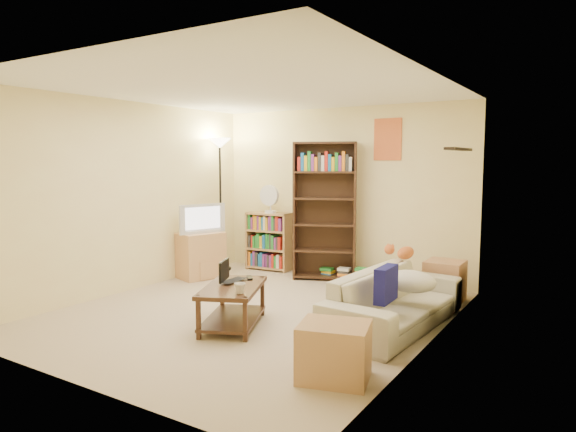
{
  "coord_description": "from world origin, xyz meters",
  "views": [
    {
      "loc": [
        3.35,
        -4.61,
        1.71
      ],
      "look_at": [
        0.06,
        0.68,
        1.05
      ],
      "focal_mm": 32.0,
      "sensor_mm": 36.0,
      "label": 1
    }
  ],
  "objects_px": {
    "tv_stand": "(201,255)",
    "short_bookshelf": "(269,241)",
    "side_table": "(445,281)",
    "laptop": "(237,282)",
    "television": "(200,218)",
    "mug": "(240,288)",
    "end_cabinet": "(334,352)",
    "sofa": "(395,300)",
    "tabby_cat": "(403,252)",
    "coffee_table": "(233,300)",
    "desk_fan": "(270,198)",
    "tall_bookshelf": "(325,208)",
    "floor_lamp": "(220,165)"
  },
  "relations": [
    {
      "from": "desk_fan",
      "to": "end_cabinet",
      "type": "distance_m",
      "value": 4.23
    },
    {
      "from": "mug",
      "to": "side_table",
      "type": "bearing_deg",
      "value": 60.54
    },
    {
      "from": "sofa",
      "to": "tabby_cat",
      "type": "relative_size",
      "value": 4.45
    },
    {
      "from": "tv_stand",
      "to": "tall_bookshelf",
      "type": "xyz_separation_m",
      "value": [
        1.61,
        0.87,
        0.72
      ]
    },
    {
      "from": "laptop",
      "to": "television",
      "type": "bearing_deg",
      "value": 51.79
    },
    {
      "from": "short_bookshelf",
      "to": "side_table",
      "type": "distance_m",
      "value": 2.91
    },
    {
      "from": "desk_fan",
      "to": "laptop",
      "type": "bearing_deg",
      "value": -63.42
    },
    {
      "from": "coffee_table",
      "to": "laptop",
      "type": "xyz_separation_m",
      "value": [
        -0.03,
        0.12,
        0.17
      ]
    },
    {
      "from": "short_bookshelf",
      "to": "side_table",
      "type": "relative_size",
      "value": 1.81
    },
    {
      "from": "sofa",
      "to": "side_table",
      "type": "bearing_deg",
      "value": -3.42
    },
    {
      "from": "tabby_cat",
      "to": "television",
      "type": "xyz_separation_m",
      "value": [
        -3.05,
        -0.1,
        0.23
      ]
    },
    {
      "from": "desk_fan",
      "to": "floor_lamp",
      "type": "bearing_deg",
      "value": -152.81
    },
    {
      "from": "coffee_table",
      "to": "short_bookshelf",
      "type": "bearing_deg",
      "value": 92.64
    },
    {
      "from": "tv_stand",
      "to": "side_table",
      "type": "distance_m",
      "value": 3.47
    },
    {
      "from": "tv_stand",
      "to": "end_cabinet",
      "type": "bearing_deg",
      "value": -14.11
    },
    {
      "from": "laptop",
      "to": "short_bookshelf",
      "type": "bearing_deg",
      "value": 27.65
    },
    {
      "from": "desk_fan",
      "to": "mug",
      "type": "bearing_deg",
      "value": -61.4
    },
    {
      "from": "tabby_cat",
      "to": "coffee_table",
      "type": "relative_size",
      "value": 0.41
    },
    {
      "from": "floor_lamp",
      "to": "tabby_cat",
      "type": "bearing_deg",
      "value": -8.93
    },
    {
      "from": "tv_stand",
      "to": "end_cabinet",
      "type": "relative_size",
      "value": 1.25
    },
    {
      "from": "tabby_cat",
      "to": "end_cabinet",
      "type": "bearing_deg",
      "value": -83.72
    },
    {
      "from": "sofa",
      "to": "side_table",
      "type": "xyz_separation_m",
      "value": [
        0.17,
        1.27,
        -0.04
      ]
    },
    {
      "from": "tall_bookshelf",
      "to": "floor_lamp",
      "type": "distance_m",
      "value": 1.83
    },
    {
      "from": "sofa",
      "to": "desk_fan",
      "type": "relative_size",
      "value": 4.56
    },
    {
      "from": "coffee_table",
      "to": "mug",
      "type": "bearing_deg",
      "value": -64.08
    },
    {
      "from": "sofa",
      "to": "tv_stand",
      "type": "xyz_separation_m",
      "value": [
        -3.25,
        0.67,
        0.05
      ]
    },
    {
      "from": "tabby_cat",
      "to": "laptop",
      "type": "distance_m",
      "value": 2.0
    },
    {
      "from": "tall_bookshelf",
      "to": "short_bookshelf",
      "type": "bearing_deg",
      "value": 150.7
    },
    {
      "from": "coffee_table",
      "to": "desk_fan",
      "type": "relative_size",
      "value": 2.52
    },
    {
      "from": "tv_stand",
      "to": "short_bookshelf",
      "type": "relative_size",
      "value": 0.74
    },
    {
      "from": "sofa",
      "to": "mug",
      "type": "relative_size",
      "value": 16.27
    },
    {
      "from": "tabby_cat",
      "to": "coffee_table",
      "type": "distance_m",
      "value": 2.1
    },
    {
      "from": "coffee_table",
      "to": "floor_lamp",
      "type": "xyz_separation_m",
      "value": [
        -1.92,
        2.15,
        1.37
      ]
    },
    {
      "from": "tabby_cat",
      "to": "end_cabinet",
      "type": "height_order",
      "value": "tabby_cat"
    },
    {
      "from": "tall_bookshelf",
      "to": "end_cabinet",
      "type": "relative_size",
      "value": 3.69
    },
    {
      "from": "mug",
      "to": "end_cabinet",
      "type": "height_order",
      "value": "mug"
    },
    {
      "from": "coffee_table",
      "to": "television",
      "type": "distance_m",
      "value": 2.46
    },
    {
      "from": "end_cabinet",
      "to": "tabby_cat",
      "type": "bearing_deg",
      "value": 96.28
    },
    {
      "from": "laptop",
      "to": "short_bookshelf",
      "type": "height_order",
      "value": "short_bookshelf"
    },
    {
      "from": "tall_bookshelf",
      "to": "desk_fan",
      "type": "distance_m",
      "value": 1.02
    },
    {
      "from": "tv_stand",
      "to": "side_table",
      "type": "bearing_deg",
      "value": 29.06
    },
    {
      "from": "mug",
      "to": "end_cabinet",
      "type": "xyz_separation_m",
      "value": [
        1.22,
        -0.39,
        -0.26
      ]
    },
    {
      "from": "television",
      "to": "short_bookshelf",
      "type": "height_order",
      "value": "television"
    },
    {
      "from": "sofa",
      "to": "end_cabinet",
      "type": "relative_size",
      "value": 3.74
    },
    {
      "from": "laptop",
      "to": "tv_stand",
      "type": "height_order",
      "value": "tv_stand"
    },
    {
      "from": "tabby_cat",
      "to": "coffee_table",
      "type": "bearing_deg",
      "value": -126.77
    },
    {
      "from": "television",
      "to": "tv_stand",
      "type": "bearing_deg",
      "value": -70.86
    },
    {
      "from": "sofa",
      "to": "tv_stand",
      "type": "height_order",
      "value": "tv_stand"
    },
    {
      "from": "tv_stand",
      "to": "short_bookshelf",
      "type": "distance_m",
      "value": 1.14
    },
    {
      "from": "desk_fan",
      "to": "tall_bookshelf",
      "type": "bearing_deg",
      "value": -4.71
    }
  ]
}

